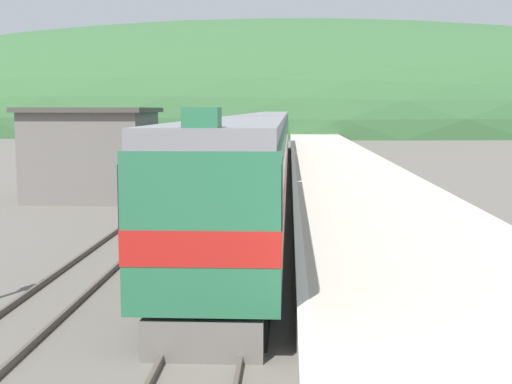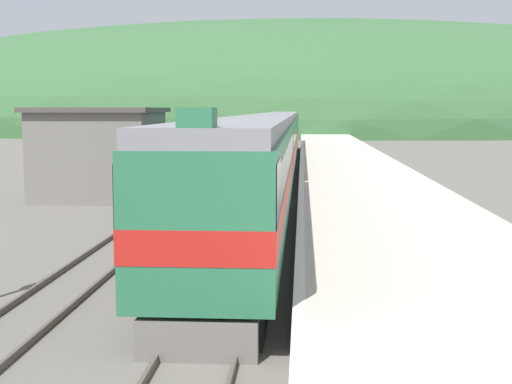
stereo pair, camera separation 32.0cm
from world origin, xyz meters
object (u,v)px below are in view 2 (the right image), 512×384
(carriage_third, at_px, (283,132))
(siding_train, at_px, (229,142))
(express_train_lead_car, at_px, (244,179))
(carriage_second, at_px, (273,144))

(carriage_third, bearing_deg, siding_train, -108.47)
(express_train_lead_car, height_order, carriage_third, express_train_lead_car)
(carriage_third, relative_size, siding_train, 0.48)
(siding_train, bearing_deg, carriage_third, 71.53)
(express_train_lead_car, height_order, siding_train, express_train_lead_car)
(carriage_third, bearing_deg, express_train_lead_car, -90.00)
(siding_train, bearing_deg, express_train_lead_car, -83.38)
(carriage_second, bearing_deg, express_train_lead_car, -90.00)
(carriage_second, xyz_separation_m, siding_train, (-4.08, 11.64, -0.40))
(express_train_lead_car, bearing_deg, carriage_second, 90.00)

